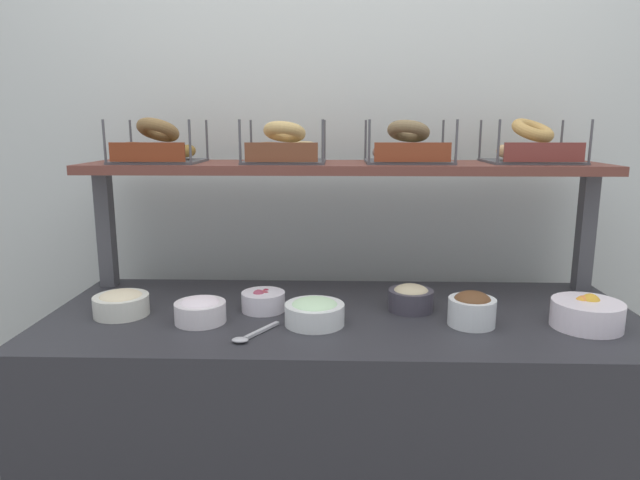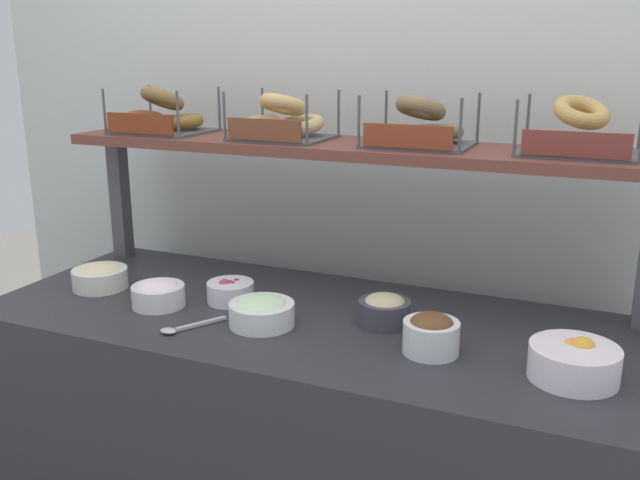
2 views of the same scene
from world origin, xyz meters
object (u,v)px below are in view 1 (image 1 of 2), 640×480
at_px(bowl_chocolate_spread, 472,309).
at_px(bowl_beet_salad, 263,301).
at_px(bowl_fruit_salad, 587,313).
at_px(bowl_scallion_spread, 315,312).
at_px(bagel_basket_plain, 284,148).
at_px(bowl_potato_salad, 121,303).
at_px(bagel_basket_cinnamon_raisin, 158,148).
at_px(bagel_basket_poppy, 407,148).
at_px(bagel_basket_sesame, 531,148).
at_px(bowl_cream_cheese, 200,310).
at_px(serving_spoon_near_plate, 250,335).
at_px(bowl_tuna_salad, 411,298).

relative_size(bowl_chocolate_spread, bowl_beet_salad, 1.00).
xyz_separation_m(bowl_chocolate_spread, bowl_fruit_salad, (0.32, -0.01, -0.01)).
distance_m(bowl_scallion_spread, bagel_basket_plain, 0.58).
xyz_separation_m(bowl_potato_salad, bagel_basket_cinnamon_raisin, (0.04, 0.30, 0.44)).
bearing_deg(bagel_basket_cinnamon_raisin, bowl_fruit_salad, -15.50).
height_order(bowl_chocolate_spread, bowl_fruit_salad, bowl_chocolate_spread).
height_order(bowl_chocolate_spread, bagel_basket_cinnamon_raisin, bagel_basket_cinnamon_raisin).
distance_m(bowl_potato_salad, bagel_basket_poppy, 1.02).
xyz_separation_m(bagel_basket_plain, bagel_basket_sesame, (0.82, 0.02, -0.00)).
bearing_deg(bowl_chocolate_spread, bowl_cream_cheese, -179.96).
xyz_separation_m(serving_spoon_near_plate, bagel_basket_poppy, (0.46, 0.49, 0.47)).
xyz_separation_m(bowl_fruit_salad, bowl_beet_salad, (-0.92, 0.11, -0.01)).
height_order(bowl_beet_salad, bagel_basket_plain, bagel_basket_plain).
relative_size(serving_spoon_near_plate, bagel_basket_plain, 0.58).
xyz_separation_m(bowl_chocolate_spread, serving_spoon_near_plate, (-0.61, -0.12, -0.04)).
distance_m(bagel_basket_plain, bagel_basket_poppy, 0.41).
bearing_deg(bowl_scallion_spread, bagel_basket_sesame, 28.93).
height_order(serving_spoon_near_plate, bagel_basket_cinnamon_raisin, bagel_basket_cinnamon_raisin).
distance_m(bowl_beet_salad, bowl_cream_cheese, 0.20).
distance_m(serving_spoon_near_plate, bagel_basket_cinnamon_raisin, 0.76).
bearing_deg(bowl_beet_salad, bowl_scallion_spread, -35.53).
relative_size(bowl_beet_salad, bagel_basket_plain, 0.49).
xyz_separation_m(bowl_fruit_salad, bowl_tuna_salad, (-0.47, 0.13, -0.00)).
bearing_deg(bowl_cream_cheese, bagel_basket_cinnamon_raisin, 120.41).
relative_size(bowl_chocolate_spread, bowl_cream_cheese, 0.91).
bearing_deg(bowl_potato_salad, bowl_fruit_salad, -2.63).
bearing_deg(bagel_basket_plain, bowl_beet_salad, -100.65).
relative_size(bowl_cream_cheese, bagel_basket_poppy, 0.52).
bearing_deg(bowl_chocolate_spread, bowl_scallion_spread, -178.95).
bearing_deg(bowl_scallion_spread, bagel_basket_plain, 107.47).
bearing_deg(bagel_basket_poppy, bowl_scallion_spread, -127.88).
distance_m(bowl_scallion_spread, bowl_potato_salad, 0.58).
xyz_separation_m(bowl_fruit_salad, bowl_scallion_spread, (-0.76, -0.00, -0.00)).
bearing_deg(bagel_basket_sesame, bagel_basket_cinnamon_raisin, -178.69).
bearing_deg(bagel_basket_sesame, bowl_potato_salad, -165.72).
bearing_deg(bagel_basket_sesame, bowl_chocolate_spread, -124.36).
distance_m(bowl_chocolate_spread, bowl_tuna_salad, 0.20).
bearing_deg(bowl_fruit_salad, bagel_basket_poppy, 141.03).
xyz_separation_m(bowl_beet_salad, bowl_cream_cheese, (-0.17, -0.11, 0.01)).
height_order(bowl_fruit_salad, bowl_scallion_spread, bowl_fruit_salad).
xyz_separation_m(bowl_fruit_salad, bowl_cream_cheese, (-1.08, 0.01, -0.00)).
height_order(bowl_chocolate_spread, bowl_cream_cheese, bowl_chocolate_spread).
distance_m(bowl_potato_salad, serving_spoon_near_plate, 0.45).
height_order(bagel_basket_cinnamon_raisin, bagel_basket_sesame, bagel_basket_cinnamon_raisin).
distance_m(bowl_tuna_salad, serving_spoon_near_plate, 0.52).
distance_m(bowl_scallion_spread, bagel_basket_sesame, 0.91).
relative_size(bowl_scallion_spread, serving_spoon_near_plate, 1.08).
relative_size(bowl_chocolate_spread, bagel_basket_cinnamon_raisin, 0.47).
bearing_deg(bagel_basket_cinnamon_raisin, bowl_chocolate_spread, -19.81).
distance_m(bowl_tuna_salad, bowl_potato_salad, 0.87).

